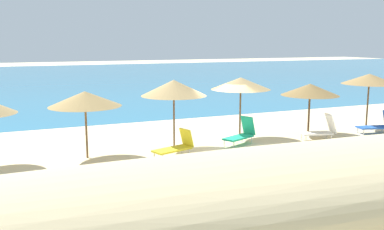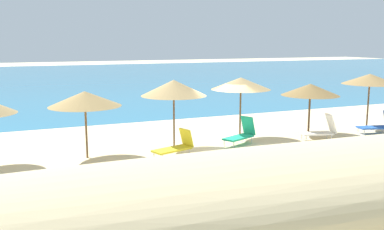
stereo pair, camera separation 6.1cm
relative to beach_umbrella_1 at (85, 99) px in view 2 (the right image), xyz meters
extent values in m
plane|color=beige|center=(5.52, -0.41, -2.24)|extent=(160.00, 160.00, 0.00)
cube|color=teal|center=(5.52, 35.77, -2.24)|extent=(160.00, 59.20, 0.01)
cylinder|color=brown|center=(0.00, 0.00, -1.19)|extent=(0.08, 0.08, 2.12)
cone|color=#9E7F4C|center=(0.00, 0.00, 0.00)|extent=(2.68, 2.68, 0.56)
cylinder|color=brown|center=(3.52, 0.04, -1.08)|extent=(0.07, 0.07, 2.33)
cone|color=tan|center=(3.52, 0.04, 0.26)|extent=(2.65, 2.65, 0.64)
cylinder|color=brown|center=(6.90, 0.60, -1.05)|extent=(0.08, 0.08, 2.38)
cone|color=tan|center=(6.90, 0.60, 0.25)|extent=(2.65, 2.65, 0.53)
cylinder|color=brown|center=(10.26, 0.03, -1.24)|extent=(0.09, 0.09, 2.01)
cone|color=olive|center=(10.26, 0.03, -0.11)|extent=(2.67, 2.67, 0.54)
cylinder|color=brown|center=(13.75, -0.07, -1.04)|extent=(0.08, 0.08, 2.42)
cone|color=olive|center=(13.75, -0.07, 0.27)|extent=(2.67, 2.67, 0.50)
cube|color=white|center=(9.79, -1.13, -1.91)|extent=(1.48, 0.92, 0.07)
cube|color=white|center=(10.41, -1.30, -1.47)|extent=(0.49, 0.66, 0.84)
cylinder|color=silver|center=(9.29, -0.74, -2.09)|extent=(0.04, 0.04, 0.30)
cylinder|color=silver|center=(9.16, -1.23, -2.09)|extent=(0.04, 0.04, 0.30)
cylinder|color=silver|center=(10.42, -1.04, -2.09)|extent=(0.04, 0.04, 0.30)
cylinder|color=silver|center=(10.29, -1.52, -2.09)|extent=(0.04, 0.04, 0.30)
cube|color=yellow|center=(2.90, -1.37, -1.89)|extent=(1.61, 1.03, 0.07)
cube|color=yellow|center=(3.57, -1.16, -1.54)|extent=(0.42, 0.66, 0.70)
cylinder|color=silver|center=(2.22, -1.31, -2.08)|extent=(0.04, 0.04, 0.32)
cylinder|color=silver|center=(2.37, -1.81, -2.08)|extent=(0.04, 0.04, 0.32)
cylinder|color=silver|center=(3.43, -0.93, -2.08)|extent=(0.04, 0.04, 0.32)
cylinder|color=silver|center=(3.58, -1.43, -2.08)|extent=(0.04, 0.04, 0.32)
cube|color=blue|center=(13.27, -0.99, -1.94)|extent=(1.64, 0.97, 0.07)
cylinder|color=silver|center=(12.70, -0.58, -2.11)|extent=(0.04, 0.04, 0.27)
cylinder|color=silver|center=(12.58, -1.10, -2.11)|extent=(0.04, 0.04, 0.27)
cylinder|color=silver|center=(13.97, -0.88, -2.11)|extent=(0.04, 0.04, 0.27)
cube|color=#199972|center=(6.20, -0.50, -1.91)|extent=(1.58, 1.14, 0.07)
cube|color=#199972|center=(6.84, -0.22, -1.49)|extent=(0.53, 0.68, 0.82)
cylinder|color=silver|center=(5.53, -0.51, -2.10)|extent=(0.04, 0.04, 0.30)
cylinder|color=silver|center=(5.74, -0.98, -2.10)|extent=(0.04, 0.04, 0.30)
cylinder|color=silver|center=(6.67, -0.01, -2.10)|extent=(0.04, 0.04, 0.30)
cylinder|color=silver|center=(6.87, -0.48, -2.10)|extent=(0.04, 0.04, 0.30)
camera|label=1|loc=(-2.44, -15.80, 2.09)|focal=39.69mm
camera|label=2|loc=(-2.39, -15.82, 2.09)|focal=39.69mm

